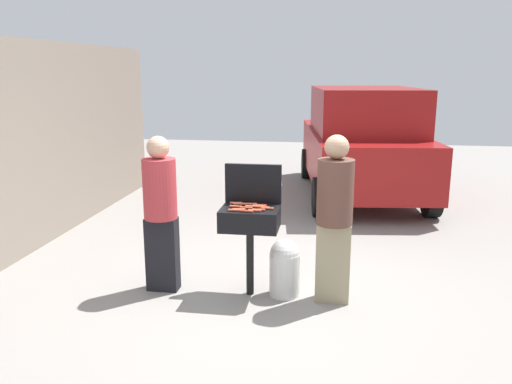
{
  "coord_description": "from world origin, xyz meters",
  "views": [
    {
      "loc": [
        0.65,
        -5.15,
        2.33
      ],
      "look_at": [
        -0.2,
        0.45,
        1.0
      ],
      "focal_mm": 36.57,
      "sensor_mm": 36.0,
      "label": 1
    }
  ],
  "objects_px": {
    "hot_dog_2": "(255,211)",
    "hot_dog_6": "(239,204)",
    "hot_dog_1": "(259,210)",
    "hot_dog_4": "(259,206)",
    "person_left": "(161,208)",
    "hot_dog_7": "(251,204)",
    "hot_dog_9": "(239,209)",
    "hot_dog_5": "(267,208)",
    "person_right": "(334,213)",
    "parked_minivan": "(362,142)",
    "bbq_grill": "(250,222)",
    "hot_dog_11": "(235,210)",
    "hot_dog_3": "(236,207)",
    "hot_dog_13": "(261,205)",
    "hot_dog_10": "(251,207)",
    "hot_dog_14": "(247,211)",
    "hot_dog_0": "(246,208)",
    "hot_dog_8": "(236,203)",
    "hot_dog_12": "(263,207)",
    "propane_tank": "(285,266)"
  },
  "relations": [
    {
      "from": "hot_dog_3",
      "to": "hot_dog_13",
      "type": "distance_m",
      "value": 0.26
    },
    {
      "from": "hot_dog_10",
      "to": "person_left",
      "type": "distance_m",
      "value": 0.97
    },
    {
      "from": "hot_dog_11",
      "to": "propane_tank",
      "type": "bearing_deg",
      "value": 19.72
    },
    {
      "from": "hot_dog_1",
      "to": "propane_tank",
      "type": "relative_size",
      "value": 0.21
    },
    {
      "from": "hot_dog_4",
      "to": "hot_dog_6",
      "type": "height_order",
      "value": "same"
    },
    {
      "from": "hot_dog_12",
      "to": "parked_minivan",
      "type": "distance_m",
      "value": 4.9
    },
    {
      "from": "hot_dog_0",
      "to": "parked_minivan",
      "type": "relative_size",
      "value": 0.03
    },
    {
      "from": "hot_dog_2",
      "to": "hot_dog_12",
      "type": "bearing_deg",
      "value": 64.19
    },
    {
      "from": "bbq_grill",
      "to": "parked_minivan",
      "type": "xyz_separation_m",
      "value": [
        1.35,
        4.75,
        0.23
      ]
    },
    {
      "from": "hot_dog_2",
      "to": "hot_dog_6",
      "type": "xyz_separation_m",
      "value": [
        -0.2,
        0.24,
        0.0
      ]
    },
    {
      "from": "hot_dog_4",
      "to": "hot_dog_10",
      "type": "xyz_separation_m",
      "value": [
        -0.08,
        -0.04,
        0.0
      ]
    },
    {
      "from": "hot_dog_14",
      "to": "hot_dog_11",
      "type": "bearing_deg",
      "value": 173.59
    },
    {
      "from": "bbq_grill",
      "to": "hot_dog_11",
      "type": "xyz_separation_m",
      "value": [
        -0.13,
        -0.15,
        0.16
      ]
    },
    {
      "from": "person_right",
      "to": "parked_minivan",
      "type": "bearing_deg",
      "value": -104.9
    },
    {
      "from": "hot_dog_2",
      "to": "hot_dog_1",
      "type": "bearing_deg",
      "value": 41.01
    },
    {
      "from": "hot_dog_0",
      "to": "hot_dog_1",
      "type": "distance_m",
      "value": 0.15
    },
    {
      "from": "hot_dog_5",
      "to": "hot_dog_7",
      "type": "bearing_deg",
      "value": 143.02
    },
    {
      "from": "hot_dog_9",
      "to": "hot_dog_11",
      "type": "relative_size",
      "value": 1.0
    },
    {
      "from": "hot_dog_1",
      "to": "hot_dog_6",
      "type": "height_order",
      "value": "same"
    },
    {
      "from": "hot_dog_2",
      "to": "person_right",
      "type": "xyz_separation_m",
      "value": [
        0.79,
        0.1,
        -0.02
      ]
    },
    {
      "from": "hot_dog_7",
      "to": "person_left",
      "type": "xyz_separation_m",
      "value": [
        -0.94,
        -0.14,
        -0.05
      ]
    },
    {
      "from": "propane_tank",
      "to": "hot_dog_8",
      "type": "bearing_deg",
      "value": 168.46
    },
    {
      "from": "hot_dog_1",
      "to": "hot_dog_2",
      "type": "distance_m",
      "value": 0.05
    },
    {
      "from": "hot_dog_9",
      "to": "hot_dog_5",
      "type": "bearing_deg",
      "value": 16.15
    },
    {
      "from": "hot_dog_9",
      "to": "person_left",
      "type": "height_order",
      "value": "person_left"
    },
    {
      "from": "hot_dog_1",
      "to": "hot_dog_7",
      "type": "height_order",
      "value": "same"
    },
    {
      "from": "bbq_grill",
      "to": "hot_dog_2",
      "type": "bearing_deg",
      "value": -61.39
    },
    {
      "from": "hot_dog_2",
      "to": "person_left",
      "type": "distance_m",
      "value": 1.03
    },
    {
      "from": "hot_dog_6",
      "to": "hot_dog_11",
      "type": "distance_m",
      "value": 0.26
    },
    {
      "from": "hot_dog_1",
      "to": "hot_dog_14",
      "type": "xyz_separation_m",
      "value": [
        -0.11,
        -0.06,
        0.0
      ]
    },
    {
      "from": "hot_dog_9",
      "to": "person_left",
      "type": "bearing_deg",
      "value": 173.75
    },
    {
      "from": "hot_dog_7",
      "to": "hot_dog_1",
      "type": "bearing_deg",
      "value": -61.51
    },
    {
      "from": "hot_dog_6",
      "to": "person_right",
      "type": "height_order",
      "value": "person_right"
    },
    {
      "from": "hot_dog_10",
      "to": "hot_dog_14",
      "type": "xyz_separation_m",
      "value": [
        -0.02,
        -0.18,
        0.0
      ]
    },
    {
      "from": "hot_dog_8",
      "to": "hot_dog_7",
      "type": "bearing_deg",
      "value": -6.78
    },
    {
      "from": "hot_dog_8",
      "to": "hot_dog_14",
      "type": "height_order",
      "value": "same"
    },
    {
      "from": "hot_dog_14",
      "to": "hot_dog_8",
      "type": "bearing_deg",
      "value": 118.83
    },
    {
      "from": "hot_dog_0",
      "to": "hot_dog_9",
      "type": "height_order",
      "value": "same"
    },
    {
      "from": "hot_dog_3",
      "to": "hot_dog_5",
      "type": "height_order",
      "value": "same"
    },
    {
      "from": "hot_dog_3",
      "to": "hot_dog_14",
      "type": "xyz_separation_m",
      "value": [
        0.14,
        -0.16,
        0.0
      ]
    },
    {
      "from": "hot_dog_14",
      "to": "parked_minivan",
      "type": "relative_size",
      "value": 0.03
    },
    {
      "from": "hot_dog_6",
      "to": "hot_dog_10",
      "type": "xyz_separation_m",
      "value": [
        0.14,
        -0.09,
        0.0
      ]
    },
    {
      "from": "hot_dog_0",
      "to": "hot_dog_10",
      "type": "distance_m",
      "value": 0.07
    },
    {
      "from": "hot_dog_6",
      "to": "hot_dog_7",
      "type": "xyz_separation_m",
      "value": [
        0.12,
        0.01,
        0.0
      ]
    },
    {
      "from": "person_right",
      "to": "hot_dog_5",
      "type": "bearing_deg",
      "value": -9.52
    },
    {
      "from": "hot_dog_11",
      "to": "person_left",
      "type": "distance_m",
      "value": 0.83
    },
    {
      "from": "hot_dog_12",
      "to": "hot_dog_4",
      "type": "bearing_deg",
      "value": 133.06
    },
    {
      "from": "hot_dog_1",
      "to": "hot_dog_13",
      "type": "xyz_separation_m",
      "value": [
        -0.01,
        0.18,
        0.0
      ]
    },
    {
      "from": "hot_dog_3",
      "to": "hot_dog_5",
      "type": "distance_m",
      "value": 0.33
    },
    {
      "from": "hot_dog_2",
      "to": "hot_dog_8",
      "type": "xyz_separation_m",
      "value": [
        -0.24,
        0.27,
        0.0
      ]
    }
  ]
}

